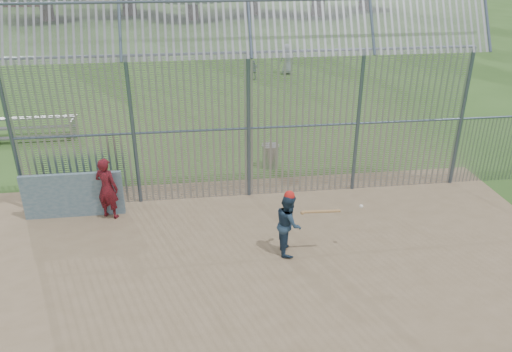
{
  "coord_description": "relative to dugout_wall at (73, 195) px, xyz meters",
  "views": [
    {
      "loc": [
        -1.44,
        -8.93,
        6.49
      ],
      "look_at": [
        0.0,
        2.0,
        1.3
      ],
      "focal_mm": 35.0,
      "sensor_mm": 36.0,
      "label": 1
    }
  ],
  "objects": [
    {
      "name": "trash_can",
      "position": [
        5.5,
        2.47,
        -0.24
      ],
      "size": [
        0.56,
        0.56,
        0.82
      ],
      "color": "#92959A",
      "rests_on": "ground"
    },
    {
      "name": "ground",
      "position": [
        4.6,
        -2.9,
        -0.62
      ],
      "size": [
        120.0,
        120.0,
        0.0
      ],
      "primitive_type": "plane",
      "color": "#2D511E",
      "rests_on": "ground"
    },
    {
      "name": "dirt_infield",
      "position": [
        4.6,
        -3.4,
        -0.61
      ],
      "size": [
        14.0,
        10.0,
        0.02
      ],
      "primitive_type": "cube",
      "color": "#756047",
      "rests_on": "ground"
    },
    {
      "name": "dugout_wall",
      "position": [
        0.0,
        0.0,
        0.0
      ],
      "size": [
        2.5,
        0.12,
        1.2
      ],
      "primitive_type": "cube",
      "color": "#38566B",
      "rests_on": "dirt_infield"
    },
    {
      "name": "onlooker",
      "position": [
        0.89,
        -0.16,
        0.22
      ],
      "size": [
        0.71,
        0.61,
        1.64
      ],
      "primitive_type": "imported",
      "rotation": [
        0.0,
        0.0,
        2.71
      ],
      "color": "maroon",
      "rests_on": "dirt_infield"
    },
    {
      "name": "bg_kid_seated",
      "position": [
        6.39,
        13.48,
        -0.13
      ],
      "size": [
        0.58,
        0.26,
        0.98
      ],
      "primitive_type": "imported",
      "rotation": [
        0.0,
        0.0,
        3.17
      ],
      "color": "slate",
      "rests_on": "ground"
    },
    {
      "name": "batting_gear",
      "position": [
        5.37,
        -2.37,
        0.73
      ],
      "size": [
        1.79,
        0.32,
        0.52
      ],
      "color": "red",
      "rests_on": "ground"
    },
    {
      "name": "backstop_fence",
      "position": [
        6.41,
        0.53,
        1.74
      ],
      "size": [
        20.09,
        0.81,
        5.3
      ],
      "color": "#47566B",
      "rests_on": "ground"
    },
    {
      "name": "bg_kid_standing",
      "position": [
        8.31,
        14.48,
        0.18
      ],
      "size": [
        0.84,
        0.6,
        1.6
      ],
      "primitive_type": "imported",
      "rotation": [
        0.0,
        0.0,
        3.26
      ],
      "color": "slate",
      "rests_on": "ground"
    },
    {
      "name": "batter",
      "position": [
        5.15,
        -2.33,
        0.13
      ],
      "size": [
        0.58,
        0.73,
        1.46
      ],
      "primitive_type": "imported",
      "rotation": [
        0.0,
        0.0,
        1.53
      ],
      "color": "#223750",
      "rests_on": "dirt_infield"
    },
    {
      "name": "bleacher",
      "position": [
        -2.57,
        5.99,
        -0.21
      ],
      "size": [
        3.0,
        0.95,
        0.72
      ],
      "color": "gray",
      "rests_on": "ground"
    }
  ]
}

